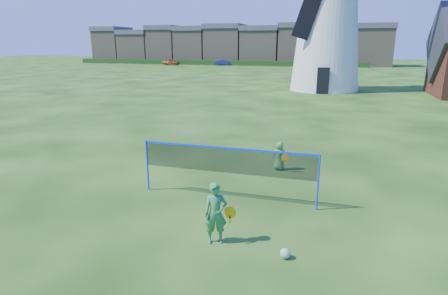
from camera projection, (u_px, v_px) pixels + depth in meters
ground at (212, 203)px, 10.45m from camera, size 220.00×220.00×0.00m
windmill at (329, 17)px, 34.02m from camera, size 15.35×6.34×19.91m
badminton_net at (227, 161)px, 10.41m from camera, size 5.05×0.05×1.55m
player_girl at (216, 214)px, 8.20m from camera, size 0.72×0.52×1.40m
player_boy at (280, 156)px, 13.07m from camera, size 0.61×0.39×1.02m
play_ball at (285, 253)px, 7.73m from camera, size 0.22×0.22×0.22m
terraced_houses at (232, 45)px, 81.07m from camera, size 65.39×8.40×8.35m
hedge at (211, 63)px, 77.27m from camera, size 62.00×0.80×1.00m
car_left at (171, 62)px, 76.66m from camera, size 3.69×1.62×1.24m
car_right at (223, 63)px, 76.21m from camera, size 3.59×1.95×1.12m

